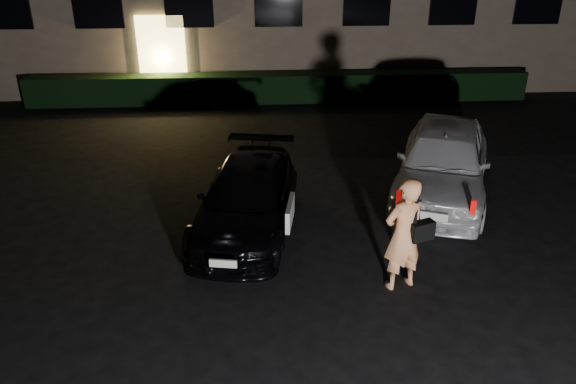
{
  "coord_description": "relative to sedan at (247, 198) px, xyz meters",
  "views": [
    {
      "loc": [
        -0.75,
        -6.15,
        4.95
      ],
      "look_at": [
        -0.26,
        2.0,
        1.01
      ],
      "focal_mm": 35.0,
      "sensor_mm": 36.0,
      "label": 1
    }
  ],
  "objects": [
    {
      "name": "ground",
      "position": [
        0.95,
        -2.72,
        -0.56
      ],
      "size": [
        80.0,
        80.0,
        0.0
      ],
      "primitive_type": "plane",
      "color": "black",
      "rests_on": "ground"
    },
    {
      "name": "hedge",
      "position": [
        0.95,
        7.78,
        -0.13
      ],
      "size": [
        15.0,
        0.7,
        0.85
      ],
      "primitive_type": "cube",
      "color": "black",
      "rests_on": "ground"
    },
    {
      "name": "sedan",
      "position": [
        0.0,
        0.0,
        0.0
      ],
      "size": [
        2.18,
        4.05,
        1.12
      ],
      "rotation": [
        0.0,
        0.0,
        -0.17
      ],
      "color": "black",
      "rests_on": "ground"
    },
    {
      "name": "hatch",
      "position": [
        3.84,
        1.1,
        0.16
      ],
      "size": [
        3.12,
        4.55,
        1.44
      ],
      "rotation": [
        0.0,
        0.0,
        -0.37
      ],
      "color": "silver",
      "rests_on": "ground"
    },
    {
      "name": "man",
      "position": [
        2.29,
        -1.97,
        0.33
      ],
      "size": [
        0.83,
        0.63,
        1.78
      ],
      "rotation": [
        0.0,
        0.0,
        3.51
      ],
      "color": "#FFA46D",
      "rests_on": "ground"
    }
  ]
}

